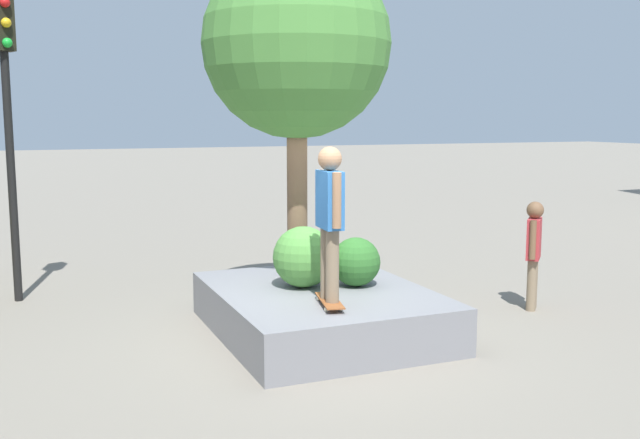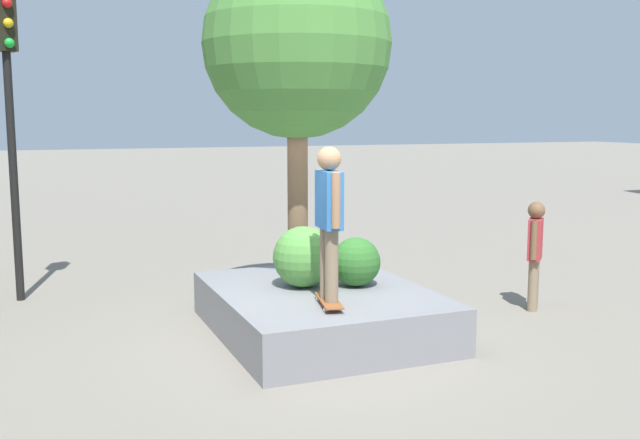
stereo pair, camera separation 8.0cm
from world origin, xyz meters
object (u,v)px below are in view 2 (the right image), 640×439
object	(u,v)px
skateboard	(329,301)
traffic_light_corner	(9,94)
planter_ledge	(320,311)
plaza_tree	(297,46)
passerby_with_bag	(535,248)
skateboarder	(329,212)

from	to	relation	value
skateboard	traffic_light_corner	world-z (taller)	traffic_light_corner
planter_ledge	plaza_tree	world-z (taller)	plaza_tree
passerby_with_bag	traffic_light_corner	bearing A→B (deg)	63.77
skateboard	traffic_light_corner	xyz separation A→B (m)	(4.11, 3.38, 2.48)
skateboarder	passerby_with_bag	world-z (taller)	skateboarder
planter_ledge	skateboard	xyz separation A→B (m)	(-0.83, 0.22, 0.35)
planter_ledge	passerby_with_bag	world-z (taller)	passerby_with_bag
plaza_tree	skateboarder	size ratio (longest dim) A/B	2.48
plaza_tree	traffic_light_corner	size ratio (longest dim) A/B	0.97
planter_ledge	traffic_light_corner	world-z (taller)	traffic_light_corner
skateboard	plaza_tree	bearing A→B (deg)	-8.00
skateboarder	traffic_light_corner	bearing A→B (deg)	39.43
planter_ledge	traffic_light_corner	bearing A→B (deg)	47.68
skateboard	passerby_with_bag	size ratio (longest dim) A/B	0.52
traffic_light_corner	skateboarder	bearing A→B (deg)	-140.57
passerby_with_bag	skateboarder	bearing A→B (deg)	101.52
plaza_tree	passerby_with_bag	distance (m)	4.41
plaza_tree	skateboard	bearing A→B (deg)	172.00
traffic_light_corner	passerby_with_bag	world-z (taller)	traffic_light_corner
traffic_light_corner	passerby_with_bag	xyz separation A→B (m)	(-3.39, -6.89, -2.20)
plaza_tree	skateboarder	world-z (taller)	plaza_tree
skateboarder	passerby_with_bag	distance (m)	3.66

